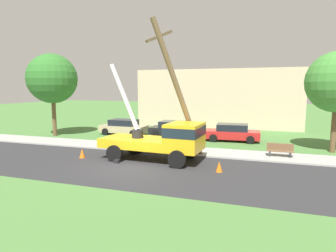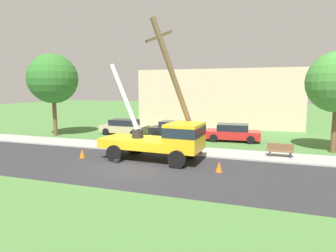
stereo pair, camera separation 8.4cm
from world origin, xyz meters
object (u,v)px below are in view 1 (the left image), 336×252
parked_sedan_tan (124,127)px  traffic_cone_behind (82,154)px  utility_truck (164,138)px  parked_sedan_red (232,132)px  leaning_utility_pole (178,89)px  traffic_cone_ahead (219,167)px  parked_sedan_black (174,129)px  park_bench (280,151)px  traffic_cone_curbside (187,153)px  roadside_tree_far (52,79)px

parked_sedan_tan → traffic_cone_behind: bearing=-79.4°
utility_truck → parked_sedan_red: (3.22, 7.94, -0.70)m
utility_truck → leaning_utility_pole: leaning_utility_pole is taller
traffic_cone_ahead → parked_sedan_black: 10.99m
traffic_cone_ahead → traffic_cone_behind: bearing=177.7°
traffic_cone_behind → parked_sedan_tan: (-1.70, 9.07, 0.43)m
traffic_cone_ahead → parked_sedan_black: parked_sedan_black is taller
parked_sedan_red → park_bench: parked_sedan_red is taller
utility_truck → parked_sedan_black: size_ratio=1.52×
utility_truck → traffic_cone_ahead: size_ratio=12.05×
parked_sedan_tan → parked_sedan_black: same height
traffic_cone_behind → parked_sedan_black: parked_sedan_black is taller
parked_sedan_tan → traffic_cone_ahead: bearing=-42.3°
utility_truck → parked_sedan_tan: size_ratio=1.51×
traffic_cone_behind → traffic_cone_curbside: size_ratio=1.00×
park_bench → parked_sedan_red: bearing=125.0°
traffic_cone_ahead → parked_sedan_red: size_ratio=0.12×
utility_truck → roadside_tree_far: bearing=156.2°
leaning_utility_pole → park_bench: leaning_utility_pole is taller
leaning_utility_pole → traffic_cone_behind: (-5.77, -1.65, -4.00)m
traffic_cone_ahead → traffic_cone_curbside: 3.59m
traffic_cone_behind → parked_sedan_red: bearing=46.6°
parked_sedan_black → roadside_tree_far: 11.87m
parked_sedan_tan → parked_sedan_red: size_ratio=0.99×
roadside_tree_far → utility_truck: bearing=-23.8°
traffic_cone_behind → traffic_cone_curbside: 6.61m
leaning_utility_pole → parked_sedan_black: (-2.54, 7.56, -3.57)m
parked_sedan_tan → parked_sedan_black: 4.94m
parked_sedan_tan → parked_sedan_red: bearing=-1.2°
traffic_cone_ahead → parked_sedan_tan: bearing=137.7°
parked_sedan_black → roadside_tree_far: (-10.65, -2.74, 4.47)m
parked_sedan_tan → parked_sedan_black: size_ratio=1.00×
traffic_cone_behind → parked_sedan_tan: parked_sedan_tan is taller
parked_sedan_red → roadside_tree_far: roadside_tree_far is taller
traffic_cone_ahead → roadside_tree_far: (-16.05, 6.81, 4.90)m
parked_sedan_black → park_bench: bearing=-31.6°
leaning_utility_pole → traffic_cone_behind: leaning_utility_pole is taller
parked_sedan_black → roadside_tree_far: bearing=-165.6°
parked_sedan_red → utility_truck: bearing=-112.1°
traffic_cone_curbside → parked_sedan_black: 7.54m
traffic_cone_curbside → park_bench: bearing=16.1°
traffic_cone_ahead → parked_sedan_red: bearing=91.7°
park_bench → roadside_tree_far: size_ratio=0.22×
utility_truck → leaning_utility_pole: (0.62, 0.72, 2.87)m
traffic_cone_curbside → traffic_cone_ahead: bearing=-47.3°
leaning_utility_pole → parked_sedan_tan: bearing=135.2°
utility_truck → traffic_cone_curbside: size_ratio=12.05×
parked_sedan_tan → parked_sedan_red: (10.07, -0.21, 0.00)m
traffic_cone_behind → roadside_tree_far: roadside_tree_far is taller
parked_sedan_black → parked_sedan_tan: bearing=-178.4°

